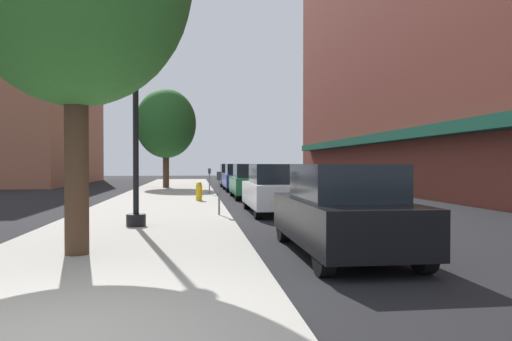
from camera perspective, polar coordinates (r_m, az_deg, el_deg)
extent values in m
plane|color=black|center=(22.65, -0.51, -3.41)|extent=(90.00, 90.00, 0.00)
cube|color=#A8A399|center=(23.52, -10.54, -3.12)|extent=(4.80, 50.00, 0.12)
cube|color=brown|center=(30.73, 20.13, 15.26)|extent=(6.00, 40.00, 18.71)
cube|color=#144C38|center=(28.40, 14.04, 3.68)|extent=(0.90, 34.00, 0.50)
cube|color=#9E6047|center=(43.66, -23.92, 8.83)|extent=(6.00, 18.00, 15.61)
cube|color=#144C38|center=(44.32, -28.04, 2.57)|extent=(0.90, 15.30, 0.50)
cylinder|color=black|center=(12.25, -14.17, -5.77)|extent=(0.48, 0.48, 0.30)
cylinder|color=black|center=(12.24, -14.21, 7.13)|extent=(0.14, 0.14, 5.20)
cylinder|color=gold|center=(20.16, -6.85, -2.71)|extent=(0.26, 0.26, 0.62)
sphere|color=gold|center=(20.14, -6.85, -1.69)|extent=(0.24, 0.24, 0.24)
cylinder|color=gold|center=(20.16, -6.45, -2.46)|extent=(0.12, 0.10, 0.10)
cylinder|color=slate|center=(24.20, -5.59, -1.61)|extent=(0.06, 0.06, 1.05)
cube|color=#33383D|center=(24.18, -5.60, -0.06)|extent=(0.14, 0.09, 0.26)
cylinder|color=slate|center=(14.45, -4.45, -3.25)|extent=(0.06, 0.06, 1.05)
cube|color=#33383D|center=(14.42, -4.45, -0.65)|extent=(0.14, 0.09, 0.26)
cylinder|color=#422D1E|center=(31.38, -10.73, 0.44)|extent=(0.40, 0.40, 2.70)
ellipsoid|color=#235B23|center=(31.49, -10.74, 5.56)|extent=(3.89, 3.89, 4.47)
cylinder|color=#422D1E|center=(8.68, -20.69, 1.50)|extent=(0.40, 0.40, 3.32)
cylinder|color=black|center=(10.29, 3.35, -6.72)|extent=(0.22, 0.64, 0.64)
cylinder|color=black|center=(10.69, 11.65, -6.46)|extent=(0.22, 0.64, 0.64)
cylinder|color=black|center=(7.21, 8.12, -9.98)|extent=(0.22, 0.64, 0.64)
cylinder|color=black|center=(7.76, 19.43, -9.24)|extent=(0.22, 0.64, 0.64)
cube|color=black|center=(8.90, 10.24, -5.84)|extent=(1.80, 4.30, 0.76)
cube|color=black|center=(8.70, 10.55, -1.37)|extent=(1.56, 2.20, 0.64)
cylinder|color=black|center=(17.55, -1.11, -3.59)|extent=(0.22, 0.64, 0.64)
cylinder|color=black|center=(17.78, 3.91, -3.54)|extent=(0.22, 0.64, 0.64)
cylinder|color=black|center=(14.38, 0.27, -4.57)|extent=(0.22, 0.64, 0.64)
cylinder|color=black|center=(14.67, 6.34, -4.47)|extent=(0.22, 0.64, 0.64)
cube|color=silver|center=(16.05, 2.28, -2.86)|extent=(1.80, 4.30, 0.76)
cube|color=black|center=(15.87, 2.37, -0.37)|extent=(1.56, 2.20, 0.64)
cylinder|color=black|center=(24.54, -2.88, -2.34)|extent=(0.22, 0.64, 0.64)
cylinder|color=black|center=(24.71, 0.74, -2.31)|extent=(0.22, 0.64, 0.64)
cylinder|color=black|center=(21.35, -2.22, -2.81)|extent=(0.22, 0.64, 0.64)
cylinder|color=black|center=(21.55, 1.92, -2.77)|extent=(0.22, 0.64, 0.64)
cube|color=#196638|center=(23.00, -0.63, -1.75)|extent=(1.80, 4.30, 0.76)
cube|color=black|center=(22.83, -0.59, -0.01)|extent=(1.56, 2.20, 0.64)
cylinder|color=black|center=(30.89, -3.79, -1.69)|extent=(0.22, 0.64, 0.64)
cylinder|color=black|center=(31.02, -0.91, -1.67)|extent=(0.22, 0.64, 0.64)
cylinder|color=black|center=(27.70, -3.38, -1.98)|extent=(0.22, 0.64, 0.64)
cylinder|color=black|center=(27.85, -0.18, -1.96)|extent=(0.22, 0.64, 0.64)
cube|color=#1E389E|center=(29.34, -2.08, -1.19)|extent=(1.80, 4.30, 0.76)
cube|color=black|center=(29.17, -2.05, 0.17)|extent=(1.56, 2.20, 0.64)
cylinder|color=black|center=(37.03, -4.37, -1.27)|extent=(0.22, 0.64, 0.64)
cylinder|color=black|center=(37.14, -1.96, -1.26)|extent=(0.22, 0.64, 0.64)
cylinder|color=black|center=(33.83, -4.09, -1.47)|extent=(0.22, 0.64, 0.64)
cylinder|color=black|center=(33.96, -1.46, -1.46)|extent=(0.22, 0.64, 0.64)
cube|color=#B2B2BA|center=(35.47, -2.98, -0.84)|extent=(1.80, 4.30, 0.76)
cube|color=black|center=(35.31, -2.96, 0.28)|extent=(1.56, 2.20, 0.64)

